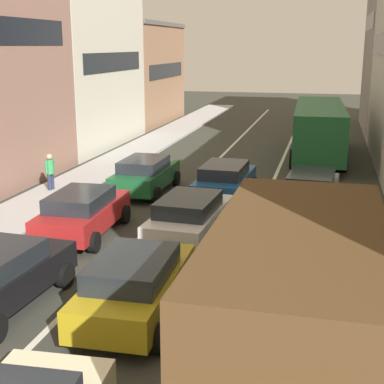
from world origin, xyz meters
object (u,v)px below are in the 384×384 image
at_px(coupe_centre_lane_fourth, 225,180).
at_px(bus_mid_queue_primary, 319,126).
at_px(removalist_box_truck, 299,305).
at_px(hatchback_centre_lane_third, 190,217).
at_px(sedan_centre_lane_second, 135,284).
at_px(sedan_left_lane_fourth, 145,174).
at_px(sedan_right_lane_behind_truck, 299,236).
at_px(pedestrian_mid_sidewalk, 50,171).
at_px(sedan_left_lane_third, 83,212).
at_px(wagon_right_lane_far, 311,190).

height_order(coupe_centre_lane_fourth, bus_mid_queue_primary, bus_mid_queue_primary).
relative_size(removalist_box_truck, hatchback_centre_lane_third, 1.76).
distance_m(sedan_centre_lane_second, hatchback_centre_lane_third, 5.22).
height_order(sedan_left_lane_fourth, sedan_right_lane_behind_truck, same).
relative_size(removalist_box_truck, coupe_centre_lane_fourth, 1.77).
bearing_deg(pedestrian_mid_sidewalk, sedan_left_lane_third, 138.68).
xyz_separation_m(sedan_centre_lane_second, sedan_right_lane_behind_truck, (3.39, 4.18, 0.00)).
bearing_deg(bus_mid_queue_primary, removalist_box_truck, 178.55).
xyz_separation_m(coupe_centre_lane_fourth, bus_mid_queue_primary, (3.39, 9.65, 0.96)).
relative_size(removalist_box_truck, sedan_right_lane_behind_truck, 1.79).
height_order(coupe_centre_lane_fourth, wagon_right_lane_far, same).
relative_size(removalist_box_truck, wagon_right_lane_far, 1.75).
bearing_deg(sedan_left_lane_third, wagon_right_lane_far, -58.87).
distance_m(coupe_centre_lane_fourth, sedan_right_lane_behind_truck, 6.95).
height_order(sedan_left_lane_third, bus_mid_queue_primary, bus_mid_queue_primary).
height_order(coupe_centre_lane_fourth, sedan_left_lane_fourth, same).
height_order(sedan_left_lane_fourth, bus_mid_queue_primary, bus_mid_queue_primary).
xyz_separation_m(sedan_right_lane_behind_truck, wagon_right_lane_far, (0.15, 5.40, 0.00)).
distance_m(wagon_right_lane_far, bus_mid_queue_primary, 10.45).
xyz_separation_m(sedan_left_lane_third, pedestrian_mid_sidewalk, (-3.60, 4.74, 0.15)).
xyz_separation_m(sedan_left_lane_fourth, bus_mid_queue_primary, (6.82, 9.36, 0.96)).
relative_size(coupe_centre_lane_fourth, sedan_left_lane_fourth, 1.01).
bearing_deg(removalist_box_truck, hatchback_centre_lane_third, 25.85).
distance_m(hatchback_centre_lane_third, pedestrian_mid_sidewalk, 8.39).
xyz_separation_m(sedan_centre_lane_second, coupe_centre_lane_fourth, (0.15, 10.33, 0.00)).
bearing_deg(sedan_centre_lane_second, wagon_right_lane_far, -21.69).
distance_m(sedan_right_lane_behind_truck, bus_mid_queue_primary, 15.83).
relative_size(removalist_box_truck, sedan_left_lane_third, 1.77).
relative_size(hatchback_centre_lane_third, sedan_left_lane_third, 1.01).
xyz_separation_m(sedan_right_lane_behind_truck, bus_mid_queue_primary, (0.14, 15.80, 0.96)).
height_order(removalist_box_truck, pedestrian_mid_sidewalk, removalist_box_truck).
height_order(sedan_left_lane_fourth, pedestrian_mid_sidewalk, pedestrian_mid_sidewalk).
distance_m(hatchback_centre_lane_third, sedan_left_lane_fourth, 6.31).
bearing_deg(hatchback_centre_lane_third, sedan_left_lane_fourth, 34.39).
height_order(removalist_box_truck, sedan_centre_lane_second, removalist_box_truck).
distance_m(sedan_left_lane_third, pedestrian_mid_sidewalk, 5.95).
bearing_deg(bus_mid_queue_primary, coupe_centre_lane_fourth, 158.70).
bearing_deg(coupe_centre_lane_fourth, hatchback_centre_lane_third, 179.94).
height_order(coupe_centre_lane_fourth, pedestrian_mid_sidewalk, pedestrian_mid_sidewalk).
height_order(hatchback_centre_lane_third, coupe_centre_lane_fourth, same).
bearing_deg(removalist_box_truck, pedestrian_mid_sidewalk, 41.73).
distance_m(sedan_left_lane_third, wagon_right_lane_far, 8.45).
bearing_deg(pedestrian_mid_sidewalk, sedan_left_lane_fourth, -154.74).
bearing_deg(sedan_right_lane_behind_truck, hatchback_centre_lane_third, 73.53).
xyz_separation_m(sedan_left_lane_fourth, pedestrian_mid_sidewalk, (-3.84, -0.94, 0.15)).
xyz_separation_m(coupe_centre_lane_fourth, wagon_right_lane_far, (3.39, -0.75, 0.00)).
height_order(sedan_centre_lane_second, sedan_left_lane_third, same).
xyz_separation_m(removalist_box_truck, sedan_left_lane_third, (-7.26, 7.59, -1.18)).
bearing_deg(sedan_left_lane_fourth, sedan_right_lane_behind_truck, -133.66).
bearing_deg(removalist_box_truck, sedan_left_lane_third, 44.08).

